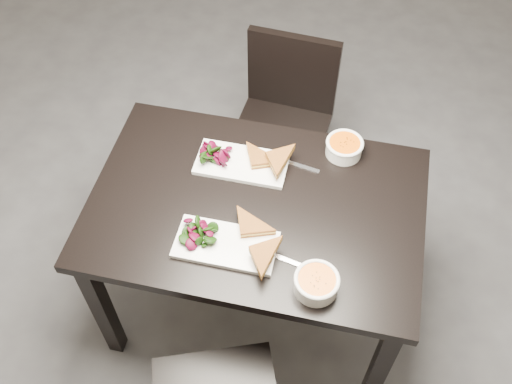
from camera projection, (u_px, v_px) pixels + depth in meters
ground at (289, 220)px, 2.98m from camera, size 5.00×5.00×0.00m
table at (256, 220)px, 2.19m from camera, size 1.20×0.80×0.75m
chair_far at (285, 114)px, 2.76m from camera, size 0.45×0.45×0.85m
plate_near at (226, 245)px, 1.99m from camera, size 0.35×0.17×0.02m
sandwich_near at (245, 239)px, 1.96m from camera, size 0.21×0.18×0.06m
salad_near at (197, 234)px, 1.98m from camera, size 0.11×0.10×0.05m
soup_bowl_near at (316, 283)px, 1.87m from camera, size 0.15×0.15×0.07m
cutlery_near at (284, 259)px, 1.96m from camera, size 0.18×0.05×0.00m
plate_far at (242, 164)px, 2.21m from camera, size 0.34×0.17×0.02m
sandwich_far at (258, 163)px, 2.17m from camera, size 0.21×0.18×0.06m
salad_far at (216, 154)px, 2.20m from camera, size 0.11×0.10×0.05m
soup_bowl_far at (344, 147)px, 2.23m from camera, size 0.14×0.14×0.06m
cutlery_far at (297, 165)px, 2.22m from camera, size 0.18×0.05×0.00m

